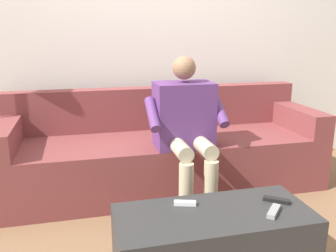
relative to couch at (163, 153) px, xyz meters
name	(u,v)px	position (x,y,z in m)	size (l,w,h in m)	color
ground_plane	(187,226)	(0.00, 0.72, -0.29)	(8.00, 8.00, 0.00)	#846042
back_wall	(149,21)	(0.00, -0.56, 1.09)	(5.79, 0.06, 2.75)	silver
couch	(163,153)	(0.00, 0.00, 0.00)	(2.60, 0.80, 0.80)	brown
coffee_table	(213,242)	(0.00, 1.20, -0.11)	(1.06, 0.47, 0.35)	#2D2D2D
person_solo_seated	(186,123)	(-0.09, 0.36, 0.35)	(0.58, 0.56, 1.11)	#5B3370
remote_gray	(274,211)	(-0.30, 1.29, 0.08)	(0.14, 0.04, 0.02)	gray
remote_white	(185,203)	(0.13, 1.08, 0.08)	(0.12, 0.03, 0.02)	white
remote_black	(276,200)	(-0.38, 1.17, 0.08)	(0.15, 0.04, 0.02)	black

